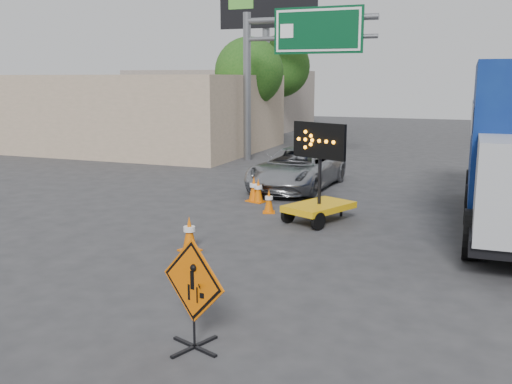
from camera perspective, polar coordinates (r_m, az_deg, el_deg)
The scene contains 15 objects.
ground at distance 8.92m, azimuth -5.62°, elevation -14.34°, with size 100.00×100.00×0.00m, color #2D2D30.
storefront_left_near at distance 32.45m, azimuth -12.01°, elevation 7.82°, with size 14.00×10.00×4.00m, color tan.
storefront_left_far at distance 45.22m, azimuth -3.30°, elevation 9.23°, with size 12.00×10.00×4.40m, color gray.
highway_gantry at distance 26.41m, azimuth 3.34°, elevation 13.96°, with size 6.18×0.38×6.90m.
billboard at distance 35.32m, azimuth 1.18°, elevation 17.02°, with size 6.10×0.54×9.85m.
tree_left_near at distance 31.41m, azimuth -0.69°, elevation 11.90°, with size 3.71×3.71×6.03m.
tree_left_far at distance 39.26m, azimuth 2.36°, elevation 12.42°, with size 4.10×4.10×6.66m.
construction_sign at distance 8.29m, azimuth -6.28°, elevation -9.84°, with size 1.17×0.85×1.65m.
arrow_board at distance 15.50m, azimuth 6.33°, elevation -0.81°, with size 1.82×2.20×2.71m.
pickup_truck at distance 20.21m, azimuth 4.15°, elevation 2.37°, with size 2.37×5.14×1.43m, color #A2A4A9.
cone_a at distance 11.29m, azimuth -6.61°, elevation -6.82°, with size 0.39×0.39×0.71m.
cone_b at distance 12.98m, azimuth -6.68°, elevation -4.16°, with size 0.54×0.54×0.81m.
cone_c at distance 16.55m, azimuth 1.29°, elevation -0.90°, with size 0.45×0.45×0.70m.
cone_d at distance 18.09m, azimuth -0.22°, elevation 0.34°, with size 0.47×0.47×0.81m.
cone_e at distance 17.92m, azimuth 0.23°, elevation 0.16°, with size 0.48×0.48×0.76m.
Camera 1 is at (3.67, -7.15, 3.86)m, focal length 40.00 mm.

